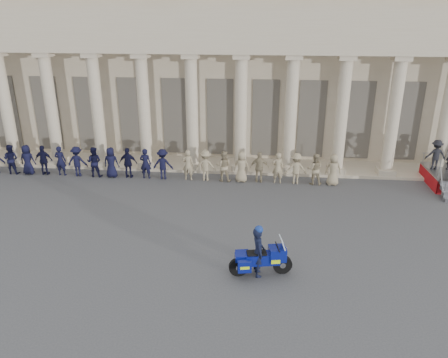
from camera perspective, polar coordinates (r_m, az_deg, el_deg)
ground at (r=17.06m, az=-4.03°, el=-8.25°), size 90.00×90.00×0.00m
building at (r=29.72m, az=0.48°, el=13.88°), size 40.00×12.50×9.00m
officer_rank at (r=23.47m, az=-11.63°, el=2.04°), size 21.67×0.62×1.63m
motorcycle at (r=14.92m, az=4.91°, el=-10.34°), size 2.15×1.03×1.39m
rider at (r=14.73m, az=4.49°, el=-9.33°), size 0.54×0.71×1.85m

